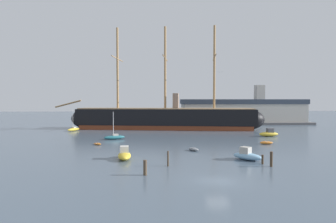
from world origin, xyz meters
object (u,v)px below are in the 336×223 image
at_px(motorboat_foreground_right, 247,155).
at_px(dinghy_mid_left, 97,144).
at_px(motorboat_foreground_left, 124,155).
at_px(sailboat_alongside_bow, 114,137).
at_px(dockside_warehouse_right, 242,111).
at_px(dinghy_mid_right, 266,143).
at_px(dinghy_distant_centre, 179,126).
at_px(sailboat_far_left, 74,129).
at_px(motorboat_alongside_stern, 269,134).
at_px(tall_ship, 165,118).
at_px(mooring_piling_nearest, 271,159).
at_px(mooring_piling_left_pair, 145,168).
at_px(mooring_piling_right_pair, 263,159).
at_px(mooring_piling_midwater, 168,159).
at_px(dinghy_near_centre, 194,149).
at_px(seagull_in_flight, 221,72).

xyz_separation_m(motorboat_foreground_right, dinghy_mid_left, (-25.21, 15.98, -0.46)).
height_order(motorboat_foreground_left, motorboat_foreground_right, motorboat_foreground_left).
distance_m(motorboat_foreground_right, sailboat_alongside_bow, 33.25).
bearing_deg(motorboat_foreground_right, sailboat_alongside_bow, 133.32).
bearing_deg(dockside_warehouse_right, dinghy_mid_right, -102.68).
bearing_deg(dockside_warehouse_right, dinghy_distant_centre, -154.58).
height_order(motorboat_foreground_right, sailboat_far_left, sailboat_far_left).
bearing_deg(dockside_warehouse_right, sailboat_alongside_bow, -135.87).
bearing_deg(motorboat_alongside_stern, tall_ship, 141.75).
relative_size(sailboat_alongside_bow, dockside_warehouse_right, 0.13).
distance_m(dinghy_mid_left, dockside_warehouse_right, 68.33).
height_order(motorboat_foreground_left, dinghy_mid_left, motorboat_foreground_left).
xyz_separation_m(sailboat_alongside_bow, dinghy_distant_centre, (17.85, 30.01, -0.21)).
height_order(tall_ship, sailboat_far_left, tall_ship).
xyz_separation_m(sailboat_far_left, mooring_piling_nearest, (38.72, -47.60, 0.51)).
bearing_deg(tall_ship, dockside_warehouse_right, 32.56).
distance_m(motorboat_foreground_left, mooring_piling_left_pair, 10.14).
height_order(sailboat_alongside_bow, mooring_piling_right_pair, sailboat_alongside_bow).
height_order(motorboat_foreground_left, mooring_piling_right_pair, motorboat_foreground_left).
xyz_separation_m(motorboat_foreground_right, dinghy_distant_centre, (-4.96, 54.21, -0.35)).
distance_m(sailboat_alongside_bow, mooring_piling_right_pair, 36.26).
xyz_separation_m(sailboat_alongside_bow, mooring_piling_left_pair, (7.57, -32.13, 0.38)).
distance_m(motorboat_foreground_right, motorboat_alongside_stern, 31.06).
relative_size(motorboat_alongside_stern, mooring_piling_right_pair, 3.72).
xyz_separation_m(sailboat_far_left, dockside_warehouse_right, (57.64, 23.36, 4.11)).
bearing_deg(mooring_piling_midwater, motorboat_foreground_left, 141.54).
height_order(mooring_piling_nearest, mooring_piling_left_pair, mooring_piling_nearest).
distance_m(dinghy_near_centre, dockside_warehouse_right, 64.51).
bearing_deg(dinghy_mid_left, dinghy_mid_right, -1.70).
bearing_deg(dinghy_distant_centre, mooring_piling_right_pair, -83.86).
xyz_separation_m(dinghy_near_centre, dinghy_distant_centre, (1.95, 45.96, 0.05)).
bearing_deg(mooring_piling_left_pair, dinghy_distant_centre, 80.61).
bearing_deg(dinghy_mid_left, sailboat_alongside_bow, 73.70).
bearing_deg(motorboat_foreground_left, dinghy_mid_right, 25.70).
distance_m(mooring_piling_left_pair, seagull_in_flight, 38.90).
bearing_deg(mooring_piling_midwater, sailboat_far_left, 118.06).
xyz_separation_m(mooring_piling_left_pair, dockside_warehouse_right, (35.93, 74.34, 3.72)).
relative_size(motorboat_alongside_stern, mooring_piling_midwater, 2.37).
xyz_separation_m(mooring_piling_nearest, mooring_piling_midwater, (-13.96, 1.16, 0.01)).
height_order(dinghy_mid_left, motorboat_alongside_stern, motorboat_alongside_stern).
relative_size(motorboat_foreground_right, seagull_in_flight, 3.89).
bearing_deg(motorboat_foreground_left, mooring_piling_left_pair, -70.96).
bearing_deg(mooring_piling_nearest, motorboat_foreground_left, 163.00).
bearing_deg(dinghy_distant_centre, mooring_piling_nearest, -83.46).
bearing_deg(tall_ship, motorboat_foreground_left, -100.78).
height_order(motorboat_alongside_stern, dockside_warehouse_right, dockside_warehouse_right).
height_order(motorboat_alongside_stern, mooring_piling_left_pair, motorboat_alongside_stern).
relative_size(motorboat_foreground_right, dinghy_mid_left, 2.38).
relative_size(dinghy_mid_right, mooring_piling_left_pair, 1.50).
bearing_deg(mooring_piling_left_pair, dinghy_mid_left, 112.63).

